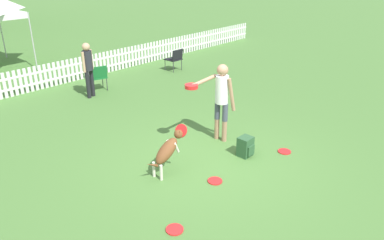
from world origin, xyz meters
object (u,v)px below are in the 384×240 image
Objects in this scene: folding_chair_blue_left at (98,76)px; spectator_standing at (88,65)px; folding_chair_center at (175,58)px; backpack_on_grass at (246,147)px; frisbee_near_handler at (175,230)px; leaping_dog at (168,149)px; handler_person at (220,94)px; frisbee_near_dog at (215,181)px; frisbee_midfield at (284,151)px.

folding_chair_blue_left is 0.75m from spectator_standing.
folding_chair_blue_left is 3.10m from folding_chair_center.
folding_chair_blue_left reaches higher than backpack_on_grass.
backpack_on_grass reaches higher than frisbee_near_handler.
folding_chair_center is (3.09, -0.15, -0.00)m from folding_chair_blue_left.
leaping_dog is 0.66× the size of spectator_standing.
frisbee_near_dog is (-1.34, -1.01, -1.08)m from handler_person.
handler_person is at bearing 110.30° from frisbee_midfield.
handler_person is 3.29m from frisbee_near_handler.
handler_person is at bearing 90.45° from leaping_dog.
folding_chair_blue_left is at bearing 86.42° from backpack_on_grass.
folding_chair_center reaches higher than frisbee_near_dog.
leaping_dog is 1.33× the size of folding_chair_blue_left.
handler_person is 4.50m from spectator_standing.
folding_chair_center is (3.44, 5.47, 0.26)m from backpack_on_grass.
frisbee_near_dog is 7.29m from folding_chair_center.
frisbee_midfield is 6.61m from folding_chair_center.
leaping_dog is at bearing 48.95° from frisbee_near_handler.
frisbee_midfield is at bearing -37.10° from backpack_on_grass.
frisbee_near_dog and frisbee_midfield have the same top height.
folding_chair_center is at bearing 65.24° from frisbee_midfield.
handler_person is at bearing 77.97° from backpack_on_grass.
backpack_on_grass is 0.52× the size of folding_chair_blue_left.
frisbee_near_dog is at bearing -172.11° from backpack_on_grass.
folding_chair_center is at bearing 57.81° from backpack_on_grass.
frisbee_near_dog is 0.34× the size of folding_chair_blue_left.
spectator_standing is (1.03, 5.49, 0.94)m from frisbee_near_dog.
folding_chair_blue_left reaches higher than frisbee_midfield.
frisbee_near_dog is at bearing 61.18° from spectator_standing.
folding_chair_center is 0.50× the size of spectator_standing.
handler_person is 4.17× the size of backpack_on_grass.
backpack_on_grass reaches higher than frisbee_midfield.
spectator_standing is (1.35, 4.62, 0.47)m from leaping_dog.
folding_chair_center is (4.93, 4.76, -0.01)m from leaping_dog.
spectator_standing reaches higher than frisbee_midfield.
folding_chair_blue_left is at bearing -167.20° from spectator_standing.
spectator_standing reaches higher than folding_chair_blue_left.
folding_chair_center is 3.62m from spectator_standing.
folding_chair_blue_left is at bearing -2.89° from folding_chair_center.
spectator_standing reaches higher than backpack_on_grass.
folding_chair_blue_left reaches higher than frisbee_near_dog.
backpack_on_grass is at bearing 102.66° from folding_chair_blue_left.
handler_person is at bearing 26.84° from frisbee_near_handler.
handler_person reaches higher than leaping_dog.
frisbee_midfield is (0.50, -1.36, -1.08)m from handler_person.
folding_chair_blue_left is (-0.33, 6.14, 0.46)m from frisbee_midfield.
handler_person is at bearing 36.80° from frisbee_near_dog.
backpack_on_grass is (-0.18, -0.84, -0.88)m from handler_person.
backpack_on_grass is (-0.68, 0.52, 0.19)m from frisbee_midfield.
frisbee_near_handler is at bearing -45.28° from leaping_dog.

